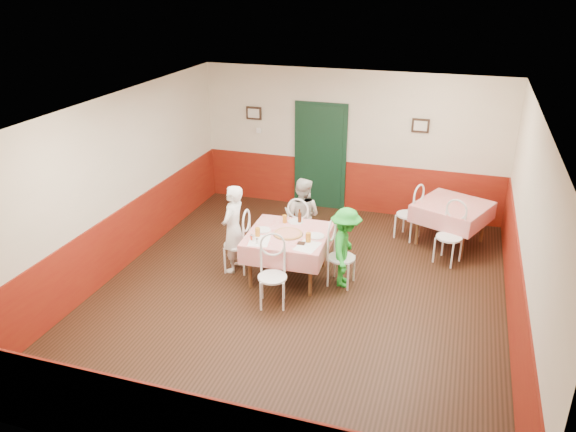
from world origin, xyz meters
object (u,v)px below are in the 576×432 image
(glass_a, at_px, (258,232))
(beer_bottle, at_px, (300,217))
(pizza, at_px, (288,234))
(diner_right, at_px, (345,248))
(chair_left, at_px, (237,245))
(chair_near, at_px, (272,277))
(diner_left, at_px, (233,229))
(wallet, at_px, (301,243))
(glass_b, at_px, (308,237))
(chair_second_b, at_px, (449,237))
(chair_far, at_px, (301,229))
(chair_right, at_px, (342,258))
(glass_c, at_px, (285,219))
(main_table, at_px, (288,255))
(diner_far, at_px, (302,216))
(second_table, at_px, (451,224))
(chair_second_a, at_px, (408,215))

(glass_a, relative_size, beer_bottle, 0.65)
(pizza, relative_size, diner_right, 0.35)
(chair_left, height_order, pizza, chair_left)
(chair_near, bearing_deg, diner_left, 122.67)
(wallet, bearing_deg, glass_b, 48.79)
(chair_left, xyz_separation_m, chair_second_b, (3.23, 1.31, 0.00))
(chair_far, distance_m, chair_second_b, 2.45)
(wallet, xyz_separation_m, diner_right, (0.60, 0.33, -0.14))
(chair_right, relative_size, glass_c, 7.00)
(main_table, bearing_deg, chair_near, -87.58)
(glass_c, bearing_deg, wallet, -54.48)
(pizza, distance_m, diner_left, 0.91)
(beer_bottle, bearing_deg, diner_far, 101.60)
(chair_left, bearing_deg, glass_c, 116.07)
(second_table, bearing_deg, diner_right, -126.64)
(chair_near, xyz_separation_m, glass_c, (-0.21, 1.22, 0.37))
(beer_bottle, height_order, diner_far, diner_far)
(beer_bottle, relative_size, diner_left, 0.15)
(chair_far, xyz_separation_m, diner_far, (-0.00, 0.05, 0.22))
(second_table, height_order, diner_far, diner_far)
(second_table, distance_m, pizza, 3.17)
(glass_a, bearing_deg, chair_near, -53.76)
(glass_b, height_order, beer_bottle, beer_bottle)
(chair_right, xyz_separation_m, chair_second_b, (1.53, 1.24, 0.00))
(pizza, xyz_separation_m, glass_c, (-0.19, 0.41, 0.05))
(chair_far, relative_size, glass_a, 6.50)
(glass_b, bearing_deg, beer_bottle, 117.32)
(chair_left, distance_m, glass_a, 0.62)
(second_table, xyz_separation_m, chair_left, (-3.23, -2.06, 0.08))
(chair_far, bearing_deg, diner_far, -85.07)
(chair_right, relative_size, chair_near, 1.00)
(pizza, bearing_deg, glass_b, -22.65)
(diner_left, bearing_deg, diner_far, 142.47)
(chair_left, bearing_deg, chair_right, 87.64)
(glass_c, bearing_deg, main_table, -64.75)
(glass_a, relative_size, diner_left, 0.10)
(glass_c, xyz_separation_m, diner_right, (1.07, -0.33, -0.19))
(chair_second_a, distance_m, glass_c, 2.47)
(chair_left, height_order, chair_second_a, same)
(chair_far, height_order, glass_b, glass_b)
(main_table, xyz_separation_m, chair_second_b, (2.38, 1.27, 0.08))
(glass_b, xyz_separation_m, diner_right, (0.52, 0.23, -0.20))
(chair_second_a, relative_size, glass_c, 7.00)
(glass_a, height_order, diner_left, diner_left)
(diner_right, bearing_deg, wallet, 113.51)
(pizza, relative_size, beer_bottle, 2.06)
(chair_second_a, distance_m, diner_far, 2.02)
(pizza, bearing_deg, chair_right, 5.44)
(chair_second_a, relative_size, chair_second_b, 1.00)
(chair_near, bearing_deg, diner_far, 76.03)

